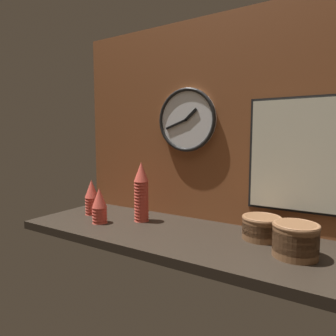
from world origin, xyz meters
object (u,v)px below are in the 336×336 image
at_px(cup_stack_far_left, 92,197).
at_px(menu_board, 302,155).
at_px(bowl_stack_right, 261,227).
at_px(cup_stack_left, 100,205).
at_px(cup_stack_center_left, 141,192).
at_px(wall_clock, 186,120).
at_px(bowl_stack_far_right, 295,239).

height_order(cup_stack_far_left, menu_board, menu_board).
bearing_deg(bowl_stack_right, cup_stack_far_left, -174.36).
relative_size(cup_stack_left, bowl_stack_right, 1.09).
relative_size(cup_stack_left, cup_stack_center_left, 0.59).
distance_m(cup_stack_left, cup_stack_center_left, 0.23).
relative_size(cup_stack_left, wall_clock, 0.54).
relative_size(cup_stack_far_left, menu_board, 0.39).
relative_size(bowl_stack_right, bowl_stack_far_right, 1.00).
bearing_deg(wall_clock, menu_board, 0.88).
height_order(bowl_stack_right, bowl_stack_far_right, bowl_stack_far_right).
height_order(cup_stack_center_left, bowl_stack_right, cup_stack_center_left).
height_order(bowl_stack_right, wall_clock, wall_clock).
height_order(cup_stack_far_left, bowl_stack_right, cup_stack_far_left).
relative_size(cup_stack_far_left, bowl_stack_far_right, 1.18).
distance_m(cup_stack_left, bowl_stack_far_right, 0.94).
xyz_separation_m(wall_clock, menu_board, (0.57, 0.01, -0.17)).
bearing_deg(menu_board, wall_clock, -179.12).
bearing_deg(cup_stack_center_left, bowl_stack_far_right, -5.71).
relative_size(cup_stack_far_left, bowl_stack_right, 1.18).
relative_size(cup_stack_center_left, wall_clock, 0.92).
height_order(bowl_stack_far_right, menu_board, menu_board).
relative_size(bowl_stack_far_right, menu_board, 0.33).
distance_m(cup_stack_far_left, bowl_stack_right, 0.94).
height_order(cup_stack_left, bowl_stack_right, cup_stack_left).
relative_size(cup_stack_left, bowl_stack_far_right, 1.09).
height_order(cup_stack_far_left, bowl_stack_far_right, cup_stack_far_left).
xyz_separation_m(bowl_stack_far_right, menu_board, (-0.03, 0.27, 0.30)).
distance_m(cup_stack_center_left, wall_clock, 0.45).
bearing_deg(cup_stack_center_left, menu_board, 14.19).
xyz_separation_m(cup_stack_left, bowl_stack_far_right, (0.93, 0.07, -0.02)).
bearing_deg(wall_clock, bowl_stack_far_right, -23.08).
bearing_deg(cup_stack_left, bowl_stack_far_right, 4.10).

